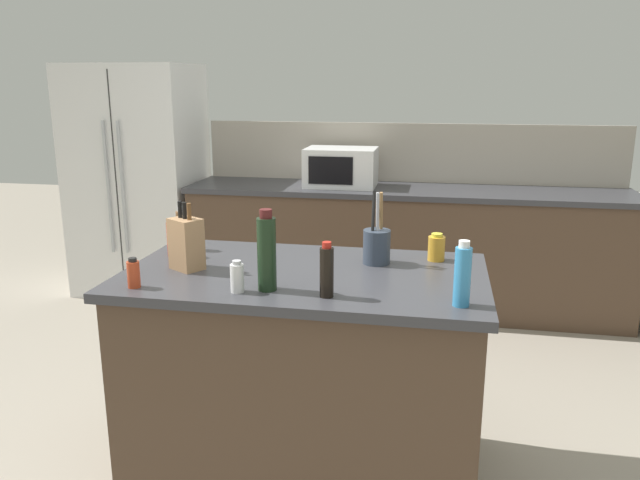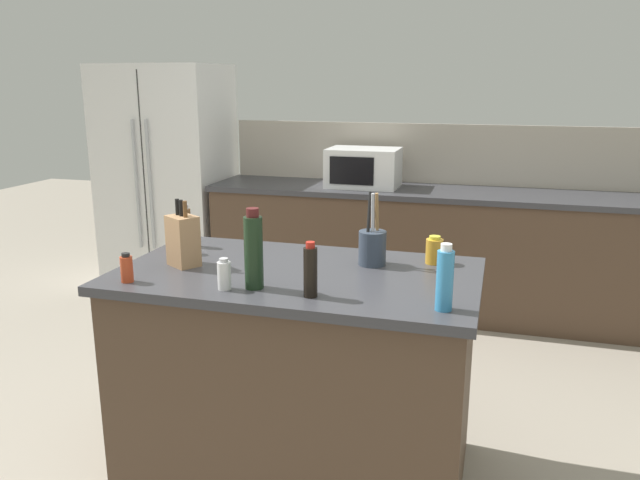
% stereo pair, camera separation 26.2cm
% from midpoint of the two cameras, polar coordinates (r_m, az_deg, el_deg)
% --- Properties ---
extents(ground_plane, '(14.00, 14.00, 0.00)m').
position_cam_midpoint_polar(ground_plane, '(3.05, 0.66, -20.04)').
color(ground_plane, gray).
extents(back_counter_run, '(3.31, 0.66, 0.94)m').
position_cam_midpoint_polar(back_counter_run, '(4.80, 11.24, -1.00)').
color(back_counter_run, '#4C3828').
rests_on(back_counter_run, ground_plane).
extents(wall_backsplash, '(3.27, 0.03, 0.46)m').
position_cam_midpoint_polar(wall_backsplash, '(4.98, 11.97, 7.71)').
color(wall_backsplash, '#B2A899').
rests_on(wall_backsplash, back_counter_run).
extents(kitchen_island, '(1.52, 0.87, 0.94)m').
position_cam_midpoint_polar(kitchen_island, '(2.81, 0.69, -12.06)').
color(kitchen_island, '#4C3828').
rests_on(kitchen_island, ground_plane).
extents(refrigerator, '(0.99, 0.75, 1.85)m').
position_cam_midpoint_polar(refrigerator, '(5.39, -12.41, 5.54)').
color(refrigerator, white).
rests_on(refrigerator, ground_plane).
extents(microwave, '(0.53, 0.39, 0.29)m').
position_cam_midpoint_polar(microwave, '(4.74, 5.59, 6.59)').
color(microwave, white).
rests_on(microwave, back_counter_run).
extents(knife_block, '(0.16, 0.15, 0.29)m').
position_cam_midpoint_polar(knife_block, '(2.72, -9.76, -0.05)').
color(knife_block, '#A87C54').
rests_on(knife_block, kitchen_island).
extents(utensil_crock, '(0.12, 0.12, 0.32)m').
position_cam_midpoint_polar(utensil_crock, '(2.73, 7.56, -0.62)').
color(utensil_crock, '#333D4C').
rests_on(utensil_crock, kitchen_island).
extents(wine_bottle, '(0.07, 0.07, 0.32)m').
position_cam_midpoint_polar(wine_bottle, '(2.38, -2.98, -1.05)').
color(wine_bottle, black).
rests_on(wine_bottle, kitchen_island).
extents(salt_shaker, '(0.05, 0.05, 0.12)m').
position_cam_midpoint_polar(salt_shaker, '(2.40, -5.69, -3.23)').
color(salt_shaker, silver).
rests_on(salt_shaker, kitchen_island).
extents(pepper_grinder, '(0.05, 0.05, 0.21)m').
position_cam_midpoint_polar(pepper_grinder, '(3.06, -9.81, 1.20)').
color(pepper_grinder, brown).
rests_on(pepper_grinder, kitchen_island).
extents(soy_sauce_bottle, '(0.05, 0.05, 0.21)m').
position_cam_midpoint_polar(soy_sauce_bottle, '(2.30, 2.38, -2.90)').
color(soy_sauce_bottle, black).
rests_on(soy_sauce_bottle, kitchen_island).
extents(honey_jar, '(0.08, 0.08, 0.12)m').
position_cam_midpoint_polar(honey_jar, '(2.80, 13.06, -0.99)').
color(honey_jar, gold).
rests_on(honey_jar, kitchen_island).
extents(dish_soap_bottle, '(0.06, 0.06, 0.24)m').
position_cam_midpoint_polar(dish_soap_bottle, '(2.23, 14.66, -3.54)').
color(dish_soap_bottle, '#3384BC').
rests_on(dish_soap_bottle, kitchen_island).
extents(hot_sauce_bottle, '(0.06, 0.06, 0.18)m').
position_cam_midpoint_polar(hot_sauce_bottle, '(2.95, -10.69, 0.42)').
color(hot_sauce_bottle, red).
rests_on(hot_sauce_bottle, kitchen_island).
extents(spice_jar_paprika, '(0.05, 0.05, 0.12)m').
position_cam_midpoint_polar(spice_jar_paprika, '(2.56, -14.50, -2.58)').
color(spice_jar_paprika, '#B73D1E').
rests_on(spice_jar_paprika, kitchen_island).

